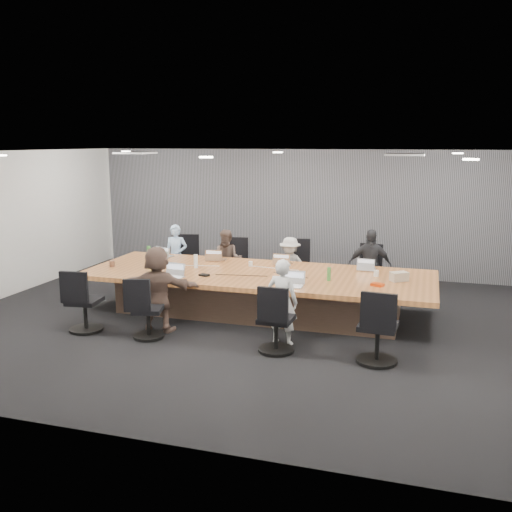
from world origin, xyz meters
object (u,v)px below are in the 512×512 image
(person_5, at_px, (158,289))
(mug_brown, at_px, (112,264))
(bottle_green_left, at_px, (149,253))
(bottle_clear, at_px, (196,261))
(bottle_green_right, at_px, (329,274))
(chair_1, at_px, (233,267))
(chair_0, at_px, (183,264))
(laptop_2, at_px, (283,264))
(laptop_1, at_px, (218,259))
(laptop_6, at_px, (291,286))
(canvas_bag, at_px, (399,277))
(laptop_0, at_px, (164,256))
(laptop_5, at_px, (173,277))
(chair_2, at_px, (294,270))
(person_2, at_px, (290,267))
(person_1, at_px, (228,260))
(stapler, at_px, (279,279))
(person_6, at_px, (282,302))
(chair_4, at_px, (85,306))
(chair_7, at_px, (378,332))
(person_3, at_px, (369,266))
(snack_packet, at_px, (377,285))
(person_0, at_px, (176,256))
(laptop_3, at_px, (366,269))
(chair_5, at_px, (148,314))
(conference_table, at_px, (258,291))
(chair_6, at_px, (276,325))
(chair_3, at_px, (371,276))

(person_5, height_order, mug_brown, person_5)
(bottle_green_left, relative_size, bottle_clear, 1.13)
(bottle_green_right, bearing_deg, chair_1, 140.20)
(bottle_green_left, distance_m, mug_brown, 0.82)
(chair_0, height_order, laptop_2, chair_0)
(laptop_1, distance_m, mug_brown, 1.98)
(laptop_6, relative_size, canvas_bag, 1.29)
(laptop_0, bearing_deg, laptop_6, 164.67)
(laptop_5, bearing_deg, bottle_clear, 91.93)
(chair_2, relative_size, person_2, 0.75)
(person_1, xyz_separation_m, stapler, (1.54, -1.84, 0.15))
(laptop_0, xyz_separation_m, person_6, (2.96, -2.15, -0.10))
(chair_4, distance_m, chair_7, 4.56)
(person_3, height_order, canvas_bag, person_3)
(snack_packet, bearing_deg, person_3, 99.84)
(chair_0, bearing_deg, person_0, 78.98)
(laptop_3, height_order, stapler, stapler)
(laptop_3, bearing_deg, mug_brown, 15.29)
(chair_2, height_order, person_3, person_3)
(laptop_0, bearing_deg, chair_5, 123.49)
(chair_2, relative_size, laptop_2, 2.72)
(chair_2, relative_size, laptop_5, 2.48)
(bottle_clear, bearing_deg, conference_table, -1.45)
(laptop_1, height_order, laptop_5, same)
(chair_0, distance_m, laptop_3, 4.06)
(person_0, distance_m, stapler, 3.25)
(chair_7, height_order, laptop_1, chair_7)
(person_2, xyz_separation_m, stapler, (0.25, -1.84, 0.19))
(chair_1, bearing_deg, snack_packet, 139.64)
(person_6, bearing_deg, laptop_0, -27.96)
(chair_6, xyz_separation_m, stapler, (-0.29, 1.21, 0.36))
(chair_7, xyz_separation_m, person_6, (-1.42, 0.35, 0.21))
(chair_5, distance_m, bottle_clear, 1.80)
(laptop_5, bearing_deg, laptop_2, 53.75)
(chair_1, bearing_deg, chair_2, 173.07)
(chair_4, relative_size, laptop_0, 2.42)
(laptop_6, bearing_deg, bottle_green_right, 47.21)
(laptop_6, bearing_deg, chair_5, -157.78)
(chair_7, bearing_deg, chair_1, 137.49)
(bottle_clear, bearing_deg, bottle_green_right, -6.14)
(chair_5, height_order, laptop_6, laptop_6)
(laptop_1, xyz_separation_m, laptop_3, (2.82, 0.00, 0.00))
(chair_0, height_order, bottle_green_left, bottle_green_left)
(person_6, height_order, stapler, person_6)
(chair_7, height_order, laptop_3, chair_7)
(chair_2, bearing_deg, stapler, 85.57)
(chair_3, xyz_separation_m, snack_packet, (0.30, -2.05, 0.35))
(bottle_green_left, bearing_deg, conference_table, -9.64)
(canvas_bag, bearing_deg, chair_5, -153.78)
(person_1, xyz_separation_m, person_5, (-0.20, -2.70, 0.07))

